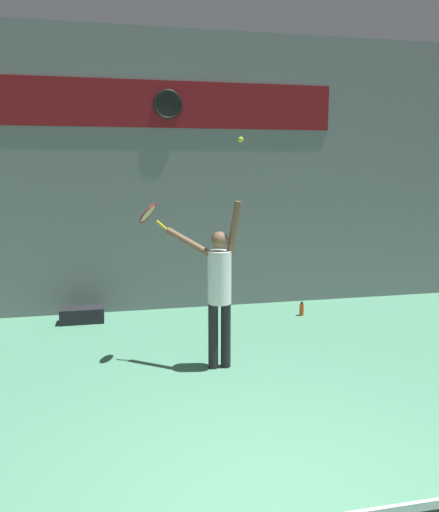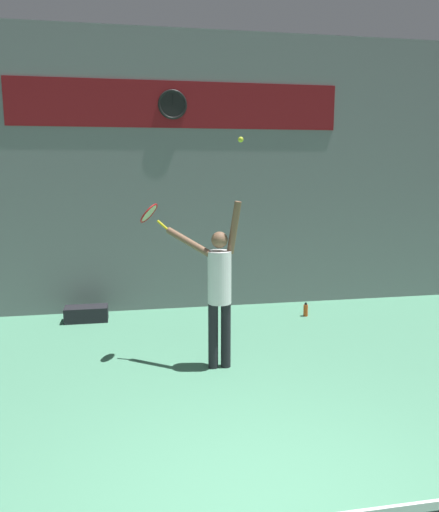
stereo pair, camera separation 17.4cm
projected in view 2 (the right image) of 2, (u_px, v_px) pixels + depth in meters
back_wall at (179, 174)px, 9.06m from camera, size 18.00×0.10×5.00m
sponsor_banner at (178, 105)px, 8.79m from camera, size 5.84×0.02×0.80m
scoreboard_clock at (173, 104)px, 8.75m from camera, size 0.51×0.05×0.51m
tennis_player at (219, 286)px, 6.45m from camera, size 0.95×0.59×2.21m
tennis_racket at (150, 214)px, 6.62m from camera, size 0.43×0.39×0.36m
tennis_ball at (241, 140)px, 6.11m from camera, size 0.07×0.07×0.07m
water_bottle at (306, 310)px, 8.90m from camera, size 0.08×0.08×0.25m
equipment_bag at (86, 314)px, 8.61m from camera, size 0.73×0.36×0.26m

